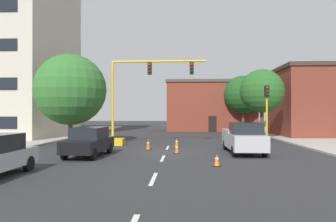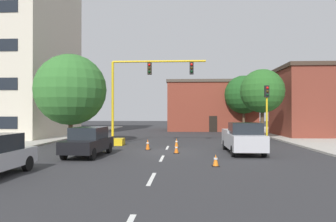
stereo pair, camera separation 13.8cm
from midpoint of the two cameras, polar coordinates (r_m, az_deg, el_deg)
ground_plane at (r=20.86m, az=-0.32°, el=-7.53°), size 160.00×160.00×0.00m
sidewalk_left at (r=32.17m, az=-23.53°, el=-4.85°), size 6.00×56.00×0.14m
sidewalk_right at (r=31.13m, az=25.68°, el=-5.00°), size 6.00×56.00×0.14m
lane_stripe_seg_1 at (r=12.50m, az=-2.72°, el=-12.36°), size 0.16×2.40×0.01m
lane_stripe_seg_2 at (r=17.89m, az=-0.90°, el=-8.71°), size 0.16×2.40×0.01m
lane_stripe_seg_3 at (r=23.34m, az=0.05°, el=-6.76°), size 0.16×2.40×0.01m
building_brick_center at (r=47.65m, az=7.88°, el=0.90°), size 12.91×9.72×7.29m
traffic_signal_gantry at (r=25.18m, az=-7.70°, el=-1.27°), size 8.40×1.20×6.83m
traffic_light_pole_right at (r=25.97m, az=17.90°, el=1.69°), size 0.32×0.47×4.80m
tree_right_far at (r=42.91m, az=13.85°, el=2.94°), size 5.14×5.14×7.65m
tree_right_mid at (r=31.63m, az=17.08°, el=3.51°), size 4.27×4.27×6.89m
tree_left_near at (r=26.43m, az=-17.36°, el=3.77°), size 5.76×5.76×7.39m
pickup_truck_silver at (r=20.68m, az=13.77°, el=-4.87°), size 2.05×5.42×1.99m
sedan_black_mid_left at (r=19.33m, az=-14.25°, el=-5.44°), size 2.10×4.60×1.74m
traffic_cone_roadside_a at (r=15.39m, az=9.03°, el=-8.99°), size 0.36×0.36×0.59m
traffic_cone_roadside_b at (r=20.01m, az=1.76°, el=-6.98°), size 0.36×0.36×0.61m
traffic_cone_roadside_c at (r=23.38m, az=1.75°, el=-5.90°), size 0.36×0.36×0.71m
traffic_cone_roadside_d at (r=21.92m, az=-3.57°, el=-6.19°), size 0.36×0.36×0.77m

